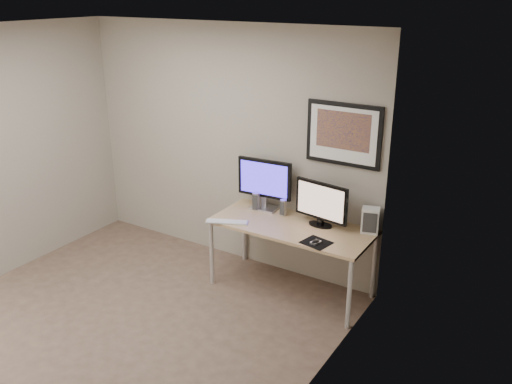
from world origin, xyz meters
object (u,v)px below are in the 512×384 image
desk (292,231)px  speaker_left (256,201)px  framed_art (344,134)px  monitor_large (264,182)px  speaker_right (283,207)px  keyboard (227,222)px  fan_unit (370,220)px  monitor_tv (321,203)px

desk → speaker_left: size_ratio=8.32×
framed_art → monitor_large: framed_art is taller
framed_art → speaker_right: 0.99m
keyboard → fan_unit: 1.39m
monitor_tv → speaker_left: bearing=-172.8°
framed_art → speaker_right: size_ratio=4.46×
framed_art → speaker_right: (-0.54, -0.16, -0.81)m
keyboard → desk: bearing=1.6°
keyboard → fan_unit: fan_unit is taller
monitor_tv → speaker_left: monitor_tv is taller
keyboard → monitor_large: bearing=50.2°
monitor_large → fan_unit: 1.17m
monitor_tv → speaker_right: (-0.44, 0.04, -0.16)m
monitor_tv → speaker_left: 0.76m
framed_art → speaker_left: size_ratio=3.90×
monitor_large → fan_unit: bearing=-2.8°
monitor_large → framed_art: bearing=4.3°
monitor_large → speaker_right: (0.25, -0.04, -0.22)m
monitor_tv → monitor_large: bearing=-178.5°
desk → keyboard: (-0.58, -0.28, 0.07)m
monitor_large → monitor_tv: size_ratio=1.05×
speaker_left → monitor_large: bearing=32.5°
framed_art → keyboard: (-0.93, -0.62, -0.88)m
speaker_right → fan_unit: bearing=-2.1°
framed_art → monitor_large: size_ratio=1.26×
framed_art → speaker_right: framed_art is taller
monitor_large → speaker_left: 0.22m
framed_art → keyboard: bearing=-146.5°
monitor_large → desk: bearing=-29.9°
keyboard → fan_unit: bearing=-2.3°
monitor_tv → speaker_right: 0.47m
speaker_left → speaker_right: 0.31m
desk → keyboard: 0.65m
monitor_large → fan_unit: (1.15, 0.03, -0.18)m
speaker_right → keyboard: (-0.39, -0.46, -0.08)m
monitor_tv → keyboard: size_ratio=1.35×
framed_art → monitor_tv: (-0.10, -0.20, -0.65)m
desk → keyboard: size_ratio=3.78×
speaker_left → fan_unit: size_ratio=0.77×
framed_art → speaker_left: bearing=-167.6°
desk → framed_art: size_ratio=2.13×
desk → speaker_right: bearing=138.1°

